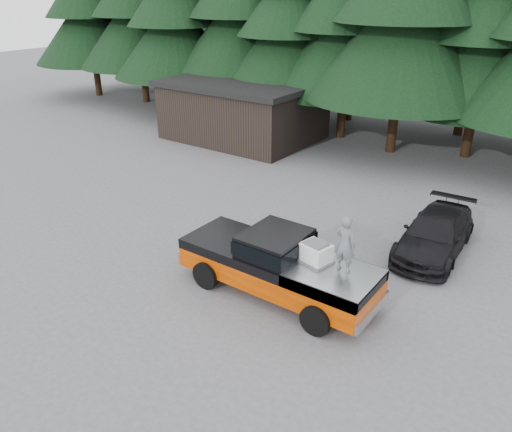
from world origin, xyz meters
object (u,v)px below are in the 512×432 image
Objects in this scene: air_compressor at (316,253)px; parked_car at (435,234)px; utility_building at (243,109)px; pickup_truck at (277,273)px; man_on_bed at (345,244)px.

air_compressor is 5.33m from parked_car.
air_compressor is at bearing -46.18° from utility_building.
air_compressor reaches higher than parked_car.
utility_building is (-11.70, 12.19, 0.08)m from air_compressor.
pickup_truck is 1.30× the size of parked_car.
pickup_truck is 0.71× the size of utility_building.
utility_building is (-13.48, 7.25, 1.00)m from parked_car.
utility_building reaches higher than parked_car.
air_compressor is at bearing 8.50° from pickup_truck.
man_on_bed is at bearing 16.35° from air_compressor.
man_on_bed is 0.19× the size of utility_building.
utility_building is at bearing 130.60° from pickup_truck.
man_on_bed is (0.82, 0.05, 0.53)m from air_compressor.
man_on_bed is 5.20m from parked_car.
air_compressor is at bearing -112.85° from parked_car.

